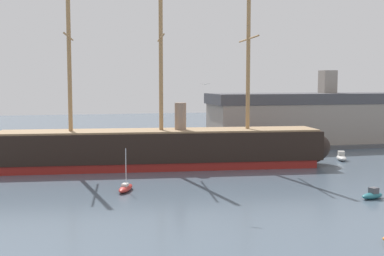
{
  "coord_description": "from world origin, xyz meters",
  "views": [
    {
      "loc": [
        -19.57,
        -28.09,
        14.55
      ],
      "look_at": [
        -3.04,
        39.31,
        8.1
      ],
      "focal_mm": 46.44,
      "sensor_mm": 36.0,
      "label": 1
    }
  ],
  "objects": [
    {
      "name": "sailboat_alongside_bow",
      "position": [
        -12.68,
        37.19,
        0.49
      ],
      "size": [
        2.99,
        4.61,
        5.79
      ],
      "color": "#B22D28",
      "rests_on": "ground"
    },
    {
      "name": "seagull_in_flight",
      "position": [
        -3.7,
        30.01,
        14.29
      ],
      "size": [
        1.05,
        0.86,
        0.14
      ],
      "color": "silver"
    },
    {
      "name": "motorboat_mid_right",
      "position": [
        16.86,
        25.7,
        0.49
      ],
      "size": [
        3.56,
        2.21,
        1.39
      ],
      "color": "#236670",
      "rests_on": "ground"
    },
    {
      "name": "tall_ship",
      "position": [
        -4.76,
        54.11,
        3.42
      ],
      "size": [
        65.31,
        16.1,
        31.43
      ],
      "color": "maroon",
      "rests_on": "ground"
    },
    {
      "name": "motorboat_far_right",
      "position": [
        29.2,
        54.0,
        0.6
      ],
      "size": [
        3.01,
        4.4,
        1.71
      ],
      "color": "silver",
      "rests_on": "ground"
    },
    {
      "name": "dockside_warehouse_right",
      "position": [
        36.43,
        75.24,
        5.98
      ],
      "size": [
        56.5,
        15.66,
        17.18
      ],
      "color": "#565659",
      "rests_on": "ground"
    },
    {
      "name": "dinghy_distant_centre",
      "position": [
        0.08,
        65.01,
        0.32
      ],
      "size": [
        2.79,
        2.64,
        0.63
      ],
      "color": "#236670",
      "rests_on": "ground"
    }
  ]
}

